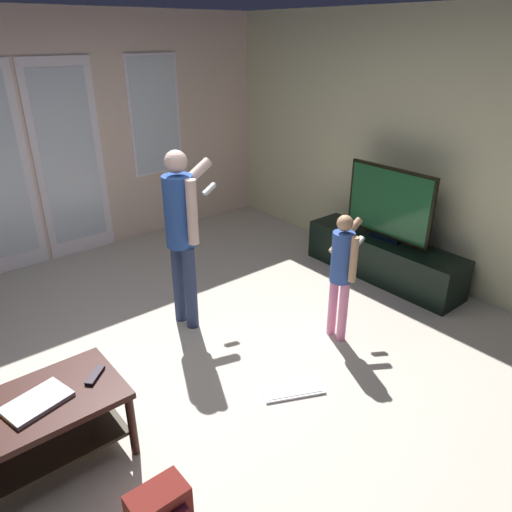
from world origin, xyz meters
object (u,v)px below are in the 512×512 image
object	(u,v)px
laptop_closed	(37,402)
tv_remote_black	(95,375)
person_adult	(182,225)
backpack	(159,507)
tv_stand	(383,258)
loose_keyboard	(294,392)
flat_screen_tv	(389,204)
person_child	(342,267)
coffee_table	(37,421)

from	to	relation	value
laptop_closed	tv_remote_black	xyz separation A→B (m)	(0.34, 0.02, -0.00)
person_adult	backpack	bearing A→B (deg)	-126.51
tv_stand	loose_keyboard	distance (m)	2.08
tv_stand	loose_keyboard	xyz separation A→B (m)	(-1.94, -0.72, -0.20)
flat_screen_tv	laptop_closed	size ratio (longest dim) A/B	2.84
person_child	backpack	distance (m)	2.13
laptop_closed	backpack	bearing A→B (deg)	-79.74
tv_stand	flat_screen_tv	bearing A→B (deg)	114.79
flat_screen_tv	person_child	size ratio (longest dim) A/B	0.88
person_child	loose_keyboard	xyz separation A→B (m)	(-0.77, -0.29, -0.64)
flat_screen_tv	backpack	size ratio (longest dim) A/B	3.12
coffee_table	tv_stand	xyz separation A→B (m)	(3.49, 0.25, -0.13)
flat_screen_tv	loose_keyboard	xyz separation A→B (m)	(-1.94, -0.73, -0.78)
tv_stand	backpack	bearing A→B (deg)	-162.64
coffee_table	backpack	bearing A→B (deg)	-65.37
loose_keyboard	coffee_table	bearing A→B (deg)	162.94
flat_screen_tv	loose_keyboard	bearing A→B (deg)	-159.44
coffee_table	laptop_closed	distance (m)	0.14
coffee_table	tv_stand	size ratio (longest dim) A/B	0.56
person_child	tv_remote_black	distance (m)	1.98
flat_screen_tv	backpack	bearing A→B (deg)	-162.57
backpack	loose_keyboard	world-z (taller)	backpack
person_adult	loose_keyboard	world-z (taller)	person_adult
flat_screen_tv	person_child	bearing A→B (deg)	-159.48
loose_keyboard	tv_remote_black	world-z (taller)	tv_remote_black
loose_keyboard	laptop_closed	xyz separation A→B (m)	(-1.53, 0.46, 0.47)
coffee_table	tv_remote_black	xyz separation A→B (m)	(0.36, -0.00, 0.14)
tv_stand	flat_screen_tv	distance (m)	0.58
person_child	loose_keyboard	world-z (taller)	person_child
person_adult	loose_keyboard	distance (m)	1.56
flat_screen_tv	loose_keyboard	world-z (taller)	flat_screen_tv
flat_screen_tv	coffee_table	bearing A→B (deg)	-175.88
loose_keyboard	person_adult	bearing A→B (deg)	93.62
coffee_table	flat_screen_tv	bearing A→B (deg)	4.12
person_adult	loose_keyboard	xyz separation A→B (m)	(0.08, -1.27, -0.91)
loose_keyboard	tv_remote_black	size ratio (longest dim) A/B	2.67
backpack	laptop_closed	world-z (taller)	laptop_closed
coffee_table	person_child	xyz separation A→B (m)	(2.32, -0.19, 0.31)
tv_stand	tv_remote_black	bearing A→B (deg)	-175.45
laptop_closed	tv_remote_black	bearing A→B (deg)	-10.74
coffee_table	loose_keyboard	xyz separation A→B (m)	(1.55, -0.48, -0.33)
flat_screen_tv	tv_remote_black	bearing A→B (deg)	-175.38
tv_stand	backpack	world-z (taller)	tv_stand
tv_remote_black	loose_keyboard	bearing A→B (deg)	-63.66
tv_stand	tv_remote_black	xyz separation A→B (m)	(-3.13, -0.25, 0.27)
tv_remote_black	laptop_closed	bearing A→B (deg)	141.06
coffee_table	person_child	bearing A→B (deg)	-4.61
person_adult	backpack	world-z (taller)	person_adult
flat_screen_tv	person_adult	bearing A→B (deg)	165.01
coffee_table	loose_keyboard	size ratio (longest dim) A/B	2.11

